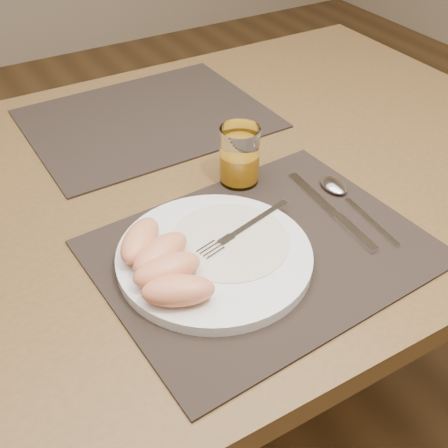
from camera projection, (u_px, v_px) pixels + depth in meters
ground at (199, 425)px, 1.41m from camera, size 5.00×5.00×0.00m
table at (188, 217)px, 1.00m from camera, size 1.40×0.90×0.75m
placemat_near at (262, 251)px, 0.80m from camera, size 0.47×0.38×0.00m
placemat_far at (148, 119)px, 1.10m from camera, size 0.46×0.36×0.00m
plate at (214, 257)px, 0.77m from camera, size 0.27×0.27×0.02m
plate_dressing at (229, 241)px, 0.79m from camera, size 0.17×0.17×0.00m
fork at (238, 232)px, 0.80m from camera, size 0.17×0.06×0.00m
knife at (337, 216)px, 0.85m from camera, size 0.03×0.22×0.01m
spoon at (339, 190)px, 0.90m from camera, size 0.04×0.19×0.01m
juice_glass at (240, 158)px, 0.90m from camera, size 0.06×0.06×0.10m
grapefruit_wedges at (161, 263)px, 0.72m from camera, size 0.11×0.20×0.04m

